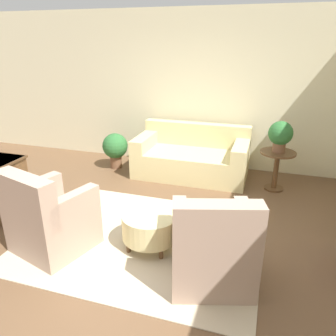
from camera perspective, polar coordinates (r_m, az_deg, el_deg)
The scene contains 10 objects.
ground_plane at distance 4.10m, azimuth -4.41°, elevation -12.31°, with size 16.00×16.00×0.00m, color brown.
wall_back at distance 6.18m, azimuth 5.17°, elevation 13.27°, with size 9.55×0.12×2.80m.
rug at distance 4.10m, azimuth -4.42°, elevation -12.25°, with size 2.80×2.19×0.01m.
couch at distance 5.83m, azimuth 4.17°, elevation 1.80°, with size 1.94×1.00×0.86m.
armchair_left at distance 3.96m, azimuth -20.05°, elevation -8.46°, with size 0.96×0.95×0.99m.
armchair_right at distance 3.28m, azimuth 7.78°, elevation -13.86°, with size 0.96×0.95×0.99m.
ottoman_table at distance 3.84m, azimuth -3.11°, elevation -9.99°, with size 0.65×0.65×0.41m.
side_table at distance 5.46m, azimuth 18.40°, elevation 0.71°, with size 0.55×0.55×0.64m.
potted_plant_on_side_table at distance 5.32m, azimuth 18.99°, elevation 5.53°, with size 0.37×0.37×0.48m.
potted_plant_floor at distance 6.19m, azimuth -9.19°, elevation 3.56°, with size 0.47×0.47×0.66m.
Camera 1 is at (1.31, -3.15, 2.28)m, focal length 35.00 mm.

